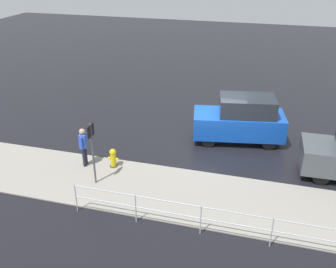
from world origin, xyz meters
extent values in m
plane|color=black|center=(0.00, 0.00, 0.00)|extent=(60.00, 60.00, 0.00)
cube|color=gray|center=(0.00, 4.20, 0.02)|extent=(24.00, 3.20, 0.04)
cube|color=blue|center=(-0.98, -0.47, 0.79)|extent=(4.14, 2.37, 0.99)
cube|color=#1E232B|center=(-1.29, -0.53, 1.67)|extent=(2.57, 1.89, 0.77)
cylinder|color=black|center=(0.16, 0.46, 0.30)|extent=(0.63, 0.32, 0.60)
cylinder|color=black|center=(0.41, -0.95, 0.30)|extent=(0.63, 0.32, 0.60)
cylinder|color=black|center=(-2.37, 0.00, 0.30)|extent=(0.63, 0.32, 0.60)
cylinder|color=black|center=(-2.12, -1.40, 0.30)|extent=(0.63, 0.32, 0.60)
cylinder|color=black|center=(-4.28, 2.20, 0.30)|extent=(0.60, 0.23, 0.60)
cylinder|color=black|center=(-4.25, 0.73, 0.30)|extent=(0.60, 0.23, 0.60)
cylinder|color=gold|center=(3.45, 3.13, 0.31)|extent=(0.22, 0.22, 0.62)
sphere|color=gold|center=(3.45, 3.13, 0.67)|extent=(0.26, 0.26, 0.26)
cylinder|color=gold|center=(3.29, 3.13, 0.38)|extent=(0.10, 0.09, 0.09)
cylinder|color=gold|center=(3.61, 3.13, 0.38)|extent=(0.10, 0.09, 0.09)
cylinder|color=#2D2D2D|center=(3.45, 3.13, 0.03)|extent=(0.31, 0.31, 0.06)
cube|color=blue|center=(4.55, 3.34, 1.12)|extent=(0.30, 0.40, 0.55)
sphere|color=tan|center=(4.55, 3.34, 1.51)|extent=(0.22, 0.22, 0.22)
cylinder|color=#1E1E2D|center=(4.57, 3.25, 0.42)|extent=(0.13, 0.13, 0.85)
cylinder|color=#1E1E2D|center=(4.54, 3.43, 0.42)|extent=(0.13, 0.13, 0.85)
cylinder|color=blue|center=(4.60, 3.10, 1.12)|extent=(0.09, 0.09, 0.50)
cylinder|color=blue|center=(4.51, 3.58, 1.12)|extent=(0.09, 0.09, 0.50)
cylinder|color=#B7BABF|center=(-2.61, 6.00, 0.53)|extent=(0.04, 0.04, 1.05)
cylinder|color=#B7BABF|center=(-0.57, 6.00, 0.53)|extent=(0.04, 0.04, 1.05)
cylinder|color=#B7BABF|center=(1.47, 6.00, 0.53)|extent=(0.04, 0.04, 1.05)
cylinder|color=#B7BABF|center=(3.52, 6.00, 0.53)|extent=(0.04, 0.04, 1.05)
cylinder|color=#B7BABF|center=(-0.57, 6.00, 1.00)|extent=(8.18, 0.04, 0.04)
cylinder|color=#B7BABF|center=(-0.57, 6.00, 0.58)|extent=(8.18, 0.04, 0.04)
cylinder|color=#4C4C51|center=(3.63, 4.36, 1.20)|extent=(0.07, 0.07, 2.40)
cube|color=black|center=(3.63, 4.36, 2.15)|extent=(0.04, 0.44, 0.44)
camera|label=1|loc=(-1.97, 14.71, 7.76)|focal=40.00mm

